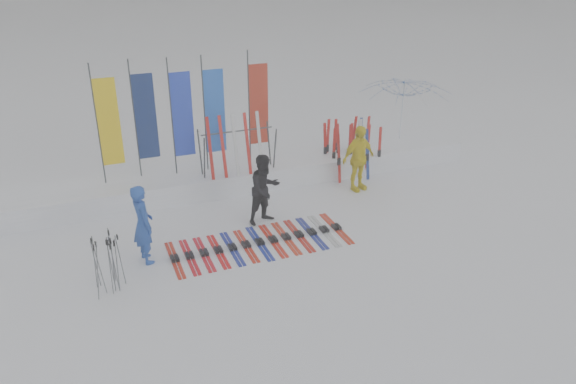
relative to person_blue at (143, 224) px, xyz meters
name	(u,v)px	position (x,y,z in m)	size (l,w,h in m)	color
ground	(306,262)	(3.28, -1.39, -0.91)	(120.00, 120.00, 0.00)	white
snow_bank	(244,175)	(3.28, 3.21, -0.61)	(14.00, 1.60, 0.60)	white
person_blue	(143,224)	(0.00, 0.00, 0.00)	(0.67, 0.44, 1.83)	#1B42A3
person_black	(265,189)	(3.09, 0.78, -0.02)	(0.87, 0.68, 1.80)	black
person_yellow	(358,158)	(6.17, 1.68, 0.03)	(1.11, 0.46, 1.89)	yellow
tent_canopy	(403,118)	(8.70, 3.47, 0.39)	(2.85, 2.90, 2.61)	white
ski_row	(260,242)	(2.60, -0.23, -0.88)	(4.19, 1.70, 0.07)	red
pole_cluster	(108,264)	(-0.86, -0.87, -0.31)	(0.59, 0.70, 1.25)	#595B60
feather_flags	(183,114)	(1.69, 3.38, 1.33)	(4.69, 0.24, 3.20)	#383A3F
ski_rack	(238,145)	(3.02, 2.81, 0.47)	(2.04, 0.80, 1.23)	#383A3F
upright_skis	(351,148)	(6.58, 2.89, -0.12)	(1.53, 1.16, 1.69)	red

